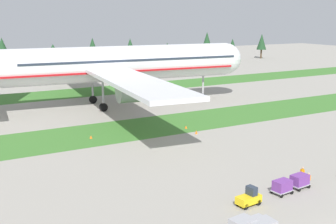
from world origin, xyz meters
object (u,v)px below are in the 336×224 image
(ground_crew_loader, at_px, (302,173))
(taxiway_marker_2, at_px, (91,137))
(baggage_tug, at_px, (249,198))
(airliner, at_px, (109,64))
(cargo_dolly_lead, at_px, (282,186))
(taxiway_marker_1, at_px, (196,132))
(taxiway_marker_0, at_px, (186,127))
(cargo_dolly_second, at_px, (300,180))
(ground_crew_marshaller, at_px, (308,179))

(ground_crew_loader, height_order, taxiway_marker_2, ground_crew_loader)
(baggage_tug, height_order, ground_crew_loader, baggage_tug)
(airliner, xyz_separation_m, baggage_tug, (-6.01, -53.19, -8.23))
(cargo_dolly_lead, distance_m, taxiway_marker_1, 25.56)
(cargo_dolly_lead, relative_size, taxiway_marker_1, 4.02)
(taxiway_marker_1, bearing_deg, airliner, 98.43)
(cargo_dolly_lead, height_order, ground_crew_loader, ground_crew_loader)
(airliner, height_order, taxiway_marker_0, airliner)
(airliner, distance_m, cargo_dolly_lead, 53.30)
(ground_crew_loader, bearing_deg, cargo_dolly_lead, -85.32)
(ground_crew_loader, xyz_separation_m, taxiway_marker_2, (-15.55, 29.17, -0.70))
(taxiway_marker_0, distance_m, taxiway_marker_2, 16.43)
(baggage_tug, distance_m, taxiway_marker_1, 27.49)
(baggage_tug, xyz_separation_m, ground_crew_loader, (9.70, 2.19, 0.13))
(cargo_dolly_second, xyz_separation_m, taxiway_marker_1, (2.22, 24.73, -0.63))
(baggage_tug, relative_size, taxiway_marker_1, 4.67)
(cargo_dolly_lead, distance_m, cargo_dolly_second, 2.90)
(cargo_dolly_lead, xyz_separation_m, taxiway_marker_0, (5.47, 28.87, -0.67))
(cargo_dolly_second, distance_m, ground_crew_marshaller, 1.03)
(cargo_dolly_lead, distance_m, taxiway_marker_0, 29.40)
(taxiway_marker_1, bearing_deg, taxiway_marker_2, 160.01)
(baggage_tug, relative_size, taxiway_marker_2, 5.64)
(taxiway_marker_0, xyz_separation_m, taxiway_marker_2, (-16.32, 1.96, -0.01))
(ground_crew_marshaller, bearing_deg, baggage_tug, 31.42)
(taxiway_marker_1, height_order, taxiway_marker_2, taxiway_marker_1)
(baggage_tug, relative_size, cargo_dolly_second, 1.16)
(taxiway_marker_2, bearing_deg, ground_crew_loader, -61.95)
(ground_crew_marshaller, bearing_deg, taxiway_marker_2, -36.26)
(taxiway_marker_0, xyz_separation_m, taxiway_marker_1, (-0.37, -3.84, 0.04))
(airliner, xyz_separation_m, taxiway_marker_1, (4.09, -27.63, -8.75))
(taxiway_marker_0, bearing_deg, cargo_dolly_second, -95.18)
(cargo_dolly_lead, relative_size, cargo_dolly_second, 1.00)
(airliner, distance_m, taxiway_marker_0, 25.75)
(cargo_dolly_second, bearing_deg, airliner, -3.94)
(baggage_tug, distance_m, ground_crew_loader, 9.95)
(cargo_dolly_lead, bearing_deg, airliner, -7.08)
(ground_crew_loader, bearing_deg, taxiway_marker_1, 164.24)
(ground_crew_loader, bearing_deg, taxiway_marker_2, -166.73)
(cargo_dolly_second, height_order, ground_crew_loader, ground_crew_loader)
(airliner, bearing_deg, taxiway_marker_1, 14.33)
(taxiway_marker_0, bearing_deg, taxiway_marker_1, -95.52)
(airliner, relative_size, baggage_tug, 28.98)
(airliner, bearing_deg, taxiway_marker_0, 16.53)
(baggage_tug, bearing_deg, ground_crew_loader, -83.28)
(ground_crew_marshaller, xyz_separation_m, taxiway_marker_1, (1.24, 25.07, -0.65))
(baggage_tug, xyz_separation_m, cargo_dolly_second, (7.88, 0.83, 0.10))
(cargo_dolly_second, bearing_deg, ground_crew_marshaller, -115.12)
(airliner, height_order, cargo_dolly_lead, airliner)
(ground_crew_marshaller, distance_m, taxiway_marker_0, 28.96)
(baggage_tug, bearing_deg, airliner, -12.43)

